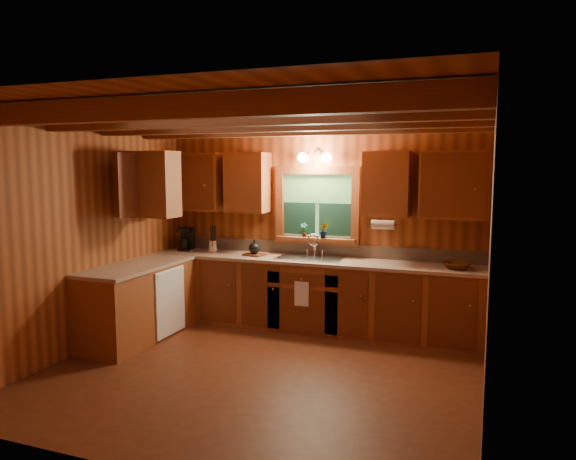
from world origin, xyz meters
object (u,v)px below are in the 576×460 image
Objects in this scene: sink at (310,262)px; wicker_basket at (457,265)px; coffee_maker at (186,239)px; cutting_board at (254,255)px.

wicker_basket is (1.77, -0.07, 0.08)m from sink.
sink is at bearing -17.85° from coffee_maker.
coffee_maker is at bearing -171.99° from cutting_board.
cutting_board is at bearing -21.34° from coffee_maker.
cutting_board is 2.52m from wicker_basket.
cutting_board is 0.82× the size of wicker_basket.
wicker_basket is at bearing -2.29° from sink.
coffee_maker reaches higher than wicker_basket.
wicker_basket is (2.52, -0.02, 0.03)m from cutting_board.
coffee_maker reaches higher than cutting_board.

